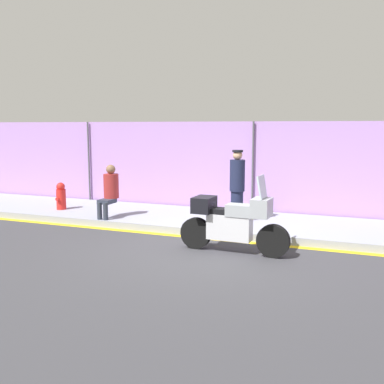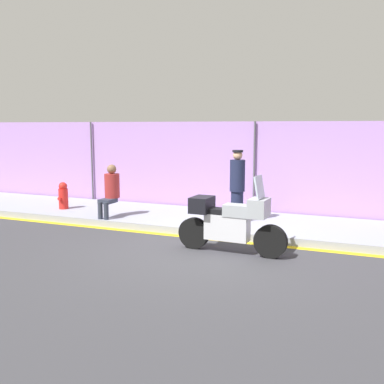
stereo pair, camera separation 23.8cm
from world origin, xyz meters
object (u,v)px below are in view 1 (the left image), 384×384
object	(u,v)px
person_seated_on_curb	(110,188)
fire_hydrant	(61,196)
motorcycle	(232,221)
officer_standing	(237,185)

from	to	relation	value
person_seated_on_curb	fire_hydrant	world-z (taller)	person_seated_on_curb
motorcycle	fire_hydrant	xyz separation A→B (m)	(-5.25, 1.77, -0.09)
officer_standing	person_seated_on_curb	distance (m)	3.08
fire_hydrant	motorcycle	bearing A→B (deg)	-18.69
motorcycle	person_seated_on_curb	bearing A→B (deg)	160.88
person_seated_on_curb	officer_standing	bearing A→B (deg)	11.36
officer_standing	fire_hydrant	distance (m)	4.82
fire_hydrant	person_seated_on_curb	bearing A→B (deg)	-13.10
motorcycle	fire_hydrant	distance (m)	5.54
person_seated_on_curb	motorcycle	bearing A→B (deg)	-21.39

